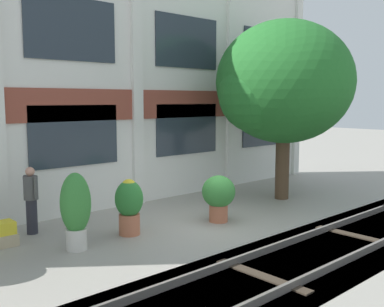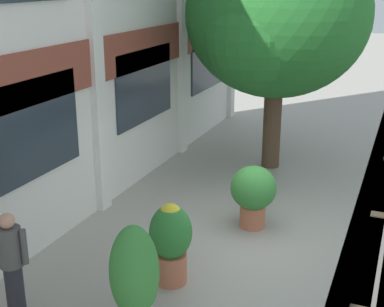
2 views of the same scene
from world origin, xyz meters
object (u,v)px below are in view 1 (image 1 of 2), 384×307
Objects in this scene: broadleaf_tree at (284,86)px; resident_by_doorway at (31,198)px; potted_plant_ribbed_drum at (219,195)px; potted_plant_glazed_jar at (129,203)px; potted_plant_fluted_column at (76,208)px.

resident_by_doorway is (-7.71, 1.73, -2.81)m from broadleaf_tree.
broadleaf_tree reaches higher than potted_plant_ribbed_drum.
potted_plant_ribbed_drum is (2.43, -0.64, -0.04)m from potted_plant_glazed_jar.
potted_plant_glazed_jar is at bearing 165.30° from potted_plant_ribbed_drum.
potted_plant_glazed_jar is 1.09× the size of potted_plant_ribbed_drum.
potted_plant_fluted_column is at bearing -173.61° from potted_plant_glazed_jar.
potted_plant_ribbed_drum is (-3.57, -0.57, -2.96)m from broadleaf_tree.
broadleaf_tree reaches higher than potted_plant_glazed_jar.
resident_by_doorway is (-1.71, 1.66, 0.11)m from potted_plant_glazed_jar.
potted_plant_fluted_column is at bearing 87.31° from resident_by_doorway.
resident_by_doorway is at bearing 150.99° from potted_plant_ribbed_drum.
potted_plant_glazed_jar is at bearing 179.31° from broadleaf_tree.
resident_by_doorway is at bearing 167.36° from broadleaf_tree.
broadleaf_tree is 7.99m from potted_plant_fluted_column.
resident_by_doorway is (-0.22, 1.82, -0.04)m from potted_plant_fluted_column.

